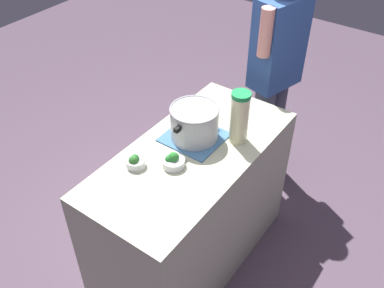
{
  "coord_description": "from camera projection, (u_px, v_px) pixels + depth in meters",
  "views": [
    {
      "loc": [
        -1.41,
        -1.02,
        2.37
      ],
      "look_at": [
        0.0,
        0.0,
        0.94
      ],
      "focal_mm": 40.74,
      "sensor_mm": 36.0,
      "label": 1
    }
  ],
  "objects": [
    {
      "name": "ground_plane",
      "position": [
        192.0,
        255.0,
        2.85
      ],
      "size": [
        8.0,
        8.0,
        0.0
      ],
      "primitive_type": "plane",
      "color": "#51404F"
    },
    {
      "name": "counter_slab",
      "position": [
        192.0,
        209.0,
        2.57
      ],
      "size": [
        1.27,
        0.6,
        0.89
      ],
      "primitive_type": "cube",
      "color": "#ABAE92",
      "rests_on": "ground_plane"
    },
    {
      "name": "dish_cloth",
      "position": [
        194.0,
        137.0,
        2.37
      ],
      "size": [
        0.3,
        0.31,
        0.01
      ],
      "primitive_type": "cube",
      "color": "teal",
      "rests_on": "counter_slab"
    },
    {
      "name": "cooking_pot",
      "position": [
        194.0,
        122.0,
        2.31
      ],
      "size": [
        0.33,
        0.26,
        0.19
      ],
      "color": "#B7B7BC",
      "rests_on": "dish_cloth"
    },
    {
      "name": "lemonade_pitcher",
      "position": [
        239.0,
        117.0,
        2.27
      ],
      "size": [
        0.1,
        0.1,
        0.3
      ],
      "color": "beige",
      "rests_on": "counter_slab"
    },
    {
      "name": "broccoli_bowl_front",
      "position": [
        173.0,
        161.0,
        2.18
      ],
      "size": [
        0.12,
        0.12,
        0.08
      ],
      "color": "silver",
      "rests_on": "counter_slab"
    },
    {
      "name": "broccoli_bowl_center",
      "position": [
        135.0,
        162.0,
        2.18
      ],
      "size": [
        0.1,
        0.1,
        0.07
      ],
      "color": "silver",
      "rests_on": "counter_slab"
    },
    {
      "name": "person_cook",
      "position": [
        275.0,
        73.0,
        2.91
      ],
      "size": [
        0.5,
        0.28,
        1.61
      ],
      "color": "#43455A",
      "rests_on": "ground_plane"
    }
  ]
}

